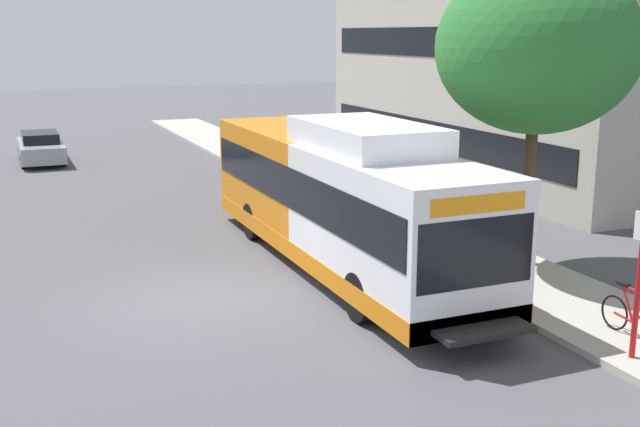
{
  "coord_description": "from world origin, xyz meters",
  "views": [
    {
      "loc": [
        -3.63,
        -15.26,
        5.53
      ],
      "look_at": [
        2.89,
        0.16,
        1.6
      ],
      "focal_mm": 43.09,
      "sensor_mm": 36.0,
      "label": 1
    }
  ],
  "objects_px": {
    "parked_car_far_lane": "(41,148)",
    "transit_bus": "(339,198)",
    "street_tree_near_stop": "(537,48)",
    "bicycle_parked": "(637,318)",
    "bus_stop_sign_pole": "(640,273)"
  },
  "relations": [
    {
      "from": "transit_bus",
      "to": "parked_car_far_lane",
      "type": "distance_m",
      "value": 20.04
    },
    {
      "from": "parked_car_far_lane",
      "to": "transit_bus",
      "type": "bearing_deg",
      "value": -73.47
    },
    {
      "from": "street_tree_near_stop",
      "to": "parked_car_far_lane",
      "type": "relative_size",
      "value": 1.57
    },
    {
      "from": "street_tree_near_stop",
      "to": "parked_car_far_lane",
      "type": "bearing_deg",
      "value": 114.73
    },
    {
      "from": "bus_stop_sign_pole",
      "to": "parked_car_far_lane",
      "type": "distance_m",
      "value": 27.55
    },
    {
      "from": "transit_bus",
      "to": "bicycle_parked",
      "type": "bearing_deg",
      "value": -66.36
    },
    {
      "from": "bus_stop_sign_pole",
      "to": "street_tree_near_stop",
      "type": "xyz_separation_m",
      "value": [
        1.78,
        5.25,
        3.57
      ]
    },
    {
      "from": "transit_bus",
      "to": "bicycle_parked",
      "type": "relative_size",
      "value": 6.96
    },
    {
      "from": "transit_bus",
      "to": "street_tree_near_stop",
      "type": "bearing_deg",
      "value": -25.47
    },
    {
      "from": "bus_stop_sign_pole",
      "to": "street_tree_near_stop",
      "type": "distance_m",
      "value": 6.6
    },
    {
      "from": "transit_bus",
      "to": "parked_car_far_lane",
      "type": "bearing_deg",
      "value": 106.53
    },
    {
      "from": "bus_stop_sign_pole",
      "to": "street_tree_near_stop",
      "type": "bearing_deg",
      "value": 71.32
    },
    {
      "from": "street_tree_near_stop",
      "to": "parked_car_far_lane",
      "type": "height_order",
      "value": "street_tree_near_stop"
    },
    {
      "from": "street_tree_near_stop",
      "to": "bus_stop_sign_pole",
      "type": "bearing_deg",
      "value": -108.68
    },
    {
      "from": "bicycle_parked",
      "to": "parked_car_far_lane",
      "type": "relative_size",
      "value": 0.39
    }
  ]
}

